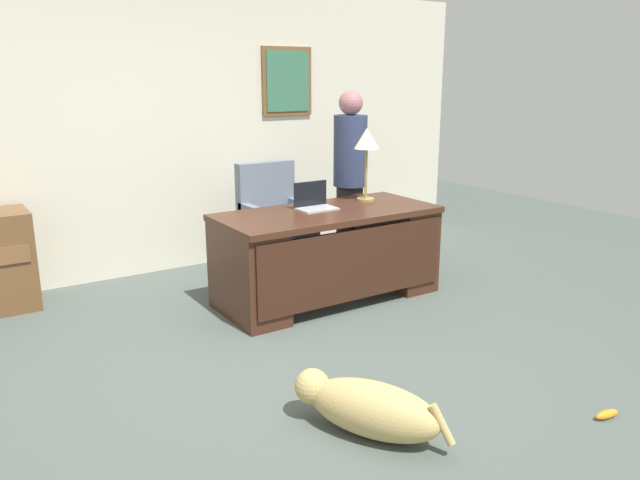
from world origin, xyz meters
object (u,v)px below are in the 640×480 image
object	(u,v)px
person_standing	(350,179)
armchair	(274,223)
desk	(329,252)
dog_toy_plush	(607,414)
laptop	(314,202)
desk_lamp	(367,143)
dog_lying	(367,407)

from	to	relation	value
person_standing	armchair	bearing A→B (deg)	151.73
desk	dog_toy_plush	size ratio (longest dim) A/B	11.58
laptop	dog_toy_plush	xyz separation A→B (m)	(0.29, -2.60, -0.81)
dog_toy_plush	desk_lamp	bearing A→B (deg)	83.95
armchair	desk_lamp	world-z (taller)	desk_lamp
laptop	dog_toy_plush	bearing A→B (deg)	-83.62
laptop	dog_toy_plush	world-z (taller)	laptop
desk	dog_toy_plush	world-z (taller)	desk
dog_lying	laptop	bearing A→B (deg)	64.93
dog_lying	dog_toy_plush	world-z (taller)	dog_lying
person_standing	dog_toy_plush	bearing A→B (deg)	-98.05
desk	laptop	bearing A→B (deg)	111.63
desk	armchair	distance (m)	1.00
desk_lamp	laptop	bearing A→B (deg)	-176.54
dog_toy_plush	dog_lying	bearing A→B (deg)	153.00
desk	laptop	world-z (taller)	laptop
dog_lying	laptop	size ratio (longest dim) A/B	2.61
desk	desk_lamp	bearing A→B (deg)	19.69
armchair	laptop	distance (m)	0.92
desk	armchair	xyz separation A→B (m)	(0.02, 1.00, 0.05)
person_standing	desk_lamp	size ratio (longest dim) A/B	2.68
desk_lamp	armchair	bearing A→B (deg)	121.13
desk	person_standing	xyz separation A→B (m)	(0.67, 0.65, 0.48)
person_standing	dog_toy_plush	xyz separation A→B (m)	(-0.44, -3.10, -0.87)
person_standing	laptop	world-z (taller)	person_standing
desk	laptop	size ratio (longest dim) A/B	5.83
person_standing	desk_lamp	distance (m)	0.63
desk	dog_lying	xyz separation A→B (m)	(-0.99, -1.83, -0.27)
person_standing	desk_lamp	bearing A→B (deg)	-108.94
dog_lying	dog_toy_plush	bearing A→B (deg)	-27.00
desk	person_standing	distance (m)	1.05
person_standing	desk	bearing A→B (deg)	-136.05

